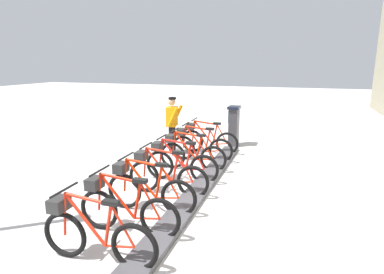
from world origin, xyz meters
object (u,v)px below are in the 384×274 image
at_px(bike_docked_6, 124,208).
at_px(worker_near_rack, 172,123).
at_px(payment_kiosk, 234,125).
at_px(bike_docked_7, 93,234).
at_px(bike_docked_1, 199,146).
at_px(bike_docked_5, 147,189).
at_px(bike_docked_0, 207,139).
at_px(bike_docked_4, 164,174).
at_px(bike_docked_2, 190,153).
at_px(bike_docked_3, 178,163).

height_order(bike_docked_6, worker_near_rack, worker_near_rack).
height_order(payment_kiosk, bike_docked_7, payment_kiosk).
distance_m(payment_kiosk, bike_docked_1, 2.03).
xyz_separation_m(payment_kiosk, bike_docked_5, (0.57, 5.14, -0.24)).
relative_size(bike_docked_0, worker_near_rack, 1.04).
bearing_deg(bike_docked_7, bike_docked_0, -90.00).
distance_m(bike_docked_4, bike_docked_7, 2.40).
relative_size(bike_docked_2, bike_docked_6, 1.00).
bearing_deg(bike_docked_0, bike_docked_5, 90.00).
bearing_deg(bike_docked_5, worker_near_rack, -75.28).
bearing_deg(payment_kiosk, bike_docked_6, 84.50).
xyz_separation_m(payment_kiosk, bike_docked_0, (0.57, 1.13, -0.24)).
xyz_separation_m(bike_docked_1, bike_docked_4, (0.00, 2.40, 0.00)).
height_order(payment_kiosk, bike_docked_6, payment_kiosk).
bearing_deg(bike_docked_1, bike_docked_5, 90.00).
xyz_separation_m(payment_kiosk, worker_near_rack, (1.54, 1.43, 0.24)).
bearing_deg(bike_docked_7, bike_docked_1, -90.00).
bearing_deg(bike_docked_3, bike_docked_5, 90.00).
xyz_separation_m(bike_docked_1, bike_docked_6, (0.00, 4.00, 0.00)).
bearing_deg(payment_kiosk, bike_docked_4, 82.49).
distance_m(bike_docked_0, bike_docked_2, 1.60).
bearing_deg(bike_docked_1, bike_docked_4, 90.00).
distance_m(bike_docked_1, bike_docked_5, 3.20).
xyz_separation_m(bike_docked_2, bike_docked_7, (0.00, 4.00, 0.00)).
bearing_deg(bike_docked_0, bike_docked_1, 90.00).
bearing_deg(bike_docked_1, worker_near_rack, -27.12).
relative_size(bike_docked_0, bike_docked_3, 1.00).
relative_size(bike_docked_4, bike_docked_7, 1.00).
bearing_deg(bike_docked_5, bike_docked_3, -90.00).
distance_m(bike_docked_2, bike_docked_3, 0.80).
bearing_deg(bike_docked_3, payment_kiosk, -99.19).
relative_size(payment_kiosk, bike_docked_4, 0.74).
bearing_deg(bike_docked_2, bike_docked_5, 90.00).
distance_m(bike_docked_3, bike_docked_7, 3.20).
xyz_separation_m(bike_docked_3, worker_near_rack, (0.97, -2.10, 0.48)).
distance_m(bike_docked_5, worker_near_rack, 3.86).
bearing_deg(bike_docked_3, worker_near_rack, -65.15).
distance_m(bike_docked_4, bike_docked_6, 1.60).
bearing_deg(bike_docked_3, bike_docked_4, 90.00).
bearing_deg(bike_docked_3, bike_docked_0, -90.00).
distance_m(payment_kiosk, bike_docked_3, 3.59).
xyz_separation_m(payment_kiosk, bike_docked_3, (0.57, 3.53, -0.24)).
height_order(bike_docked_1, worker_near_rack, worker_near_rack).
height_order(bike_docked_0, bike_docked_4, same).
bearing_deg(bike_docked_6, bike_docked_4, -90.00).
bearing_deg(worker_near_rack, bike_docked_1, 152.88).
xyz_separation_m(bike_docked_1, worker_near_rack, (0.97, -0.50, 0.48)).
bearing_deg(bike_docked_1, bike_docked_3, 90.00).
xyz_separation_m(bike_docked_3, bike_docked_5, (0.00, 1.60, 0.00)).
xyz_separation_m(bike_docked_4, bike_docked_5, (0.00, 0.80, 0.00)).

